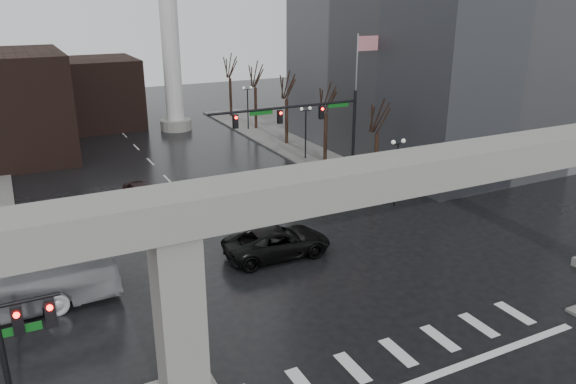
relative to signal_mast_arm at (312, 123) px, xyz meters
name	(u,v)px	position (x,y,z in m)	size (l,w,h in m)	color
ground	(340,355)	(-8.99, -18.80, -5.83)	(160.00, 160.00, 0.00)	black
sidewalk_ne	(366,129)	(17.01, 17.20, -5.75)	(28.00, 36.00, 0.15)	slate
elevated_guideway	(371,204)	(-7.73, -18.80, 1.05)	(48.00, 2.60, 8.70)	gray
building_far_mid	(94,93)	(-10.99, 33.20, -1.83)	(10.00, 10.00, 8.00)	black
smokestack	(168,11)	(-2.99, 27.20, 7.52)	(3.60, 3.60, 30.00)	silver
signal_mast_arm	(312,123)	(0.00, 0.00, 0.00)	(12.12, 0.43, 8.00)	black
signal_left_pole	(20,344)	(-21.24, -18.30, -1.76)	(2.30, 0.30, 6.00)	black
flagpole_assembly	(359,88)	(6.30, 3.20, 1.70)	(2.06, 0.12, 12.00)	silver
lamp_right_0	(397,161)	(4.51, -4.80, -2.36)	(1.22, 0.32, 5.11)	black
lamp_right_1	(306,124)	(4.51, 9.20, -2.36)	(1.22, 0.32, 5.11)	black
lamp_right_2	(248,101)	(4.51, 23.20, -2.36)	(1.22, 0.32, 5.11)	black
tree_right_0	(376,155)	(5.54, -0.78, -3.04)	(1.09, 1.58, 7.50)	black
tree_right_1	(326,134)	(5.54, 7.22, -2.98)	(1.09, 1.61, 7.67)	black
tree_right_2	(287,117)	(5.54, 15.22, -2.91)	(1.10, 1.63, 7.85)	black
tree_right_3	(256,104)	(5.54, 23.22, -2.85)	(1.11, 1.66, 8.02)	black
tree_right_4	(231,93)	(5.54, 31.22, -2.79)	(1.12, 1.69, 8.19)	black
pickup_truck	(277,242)	(-7.10, -8.59, -4.92)	(3.01, 6.53, 1.81)	black
far_car	(142,194)	(-12.30, 4.06, -5.02)	(1.91, 4.76, 1.62)	black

